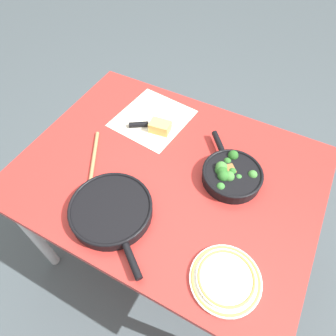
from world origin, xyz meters
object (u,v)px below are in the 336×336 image
(skillet_broccoli, at_px, (231,174))
(grater_knife, at_px, (148,124))
(skillet_eggs, at_px, (111,210))
(cheese_block, at_px, (160,127))
(dinner_plate_stack, at_px, (226,279))
(wooden_spoon, at_px, (90,180))

(skillet_broccoli, distance_m, grater_knife, 0.44)
(grater_knife, bearing_deg, skillet_eggs, -109.04)
(cheese_block, bearing_deg, grater_knife, -0.29)
(cheese_block, height_order, dinner_plate_stack, cheese_block)
(skillet_eggs, distance_m, cheese_block, 0.44)
(skillet_eggs, distance_m, wooden_spoon, 0.17)
(wooden_spoon, height_order, dinner_plate_stack, dinner_plate_stack)
(skillet_broccoli, distance_m, skillet_eggs, 0.46)
(skillet_broccoli, xyz_separation_m, dinner_plate_stack, (-0.13, 0.37, -0.02))
(grater_knife, height_order, cheese_block, cheese_block)
(skillet_broccoli, height_order, cheese_block, skillet_broccoli)
(skillet_broccoli, distance_m, cheese_block, 0.38)
(skillet_eggs, bearing_deg, dinner_plate_stack, 32.81)
(skillet_broccoli, distance_m, dinner_plate_stack, 0.39)
(wooden_spoon, relative_size, grater_knife, 1.74)
(skillet_broccoli, xyz_separation_m, grater_knife, (0.43, -0.10, -0.02))
(wooden_spoon, relative_size, dinner_plate_stack, 1.64)
(skillet_broccoli, relative_size, dinner_plate_stack, 1.32)
(skillet_eggs, relative_size, grater_knife, 1.74)
(cheese_block, bearing_deg, skillet_broccoli, 164.47)
(skillet_eggs, height_order, dinner_plate_stack, skillet_eggs)
(skillet_eggs, distance_m, dinner_plate_stack, 0.44)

